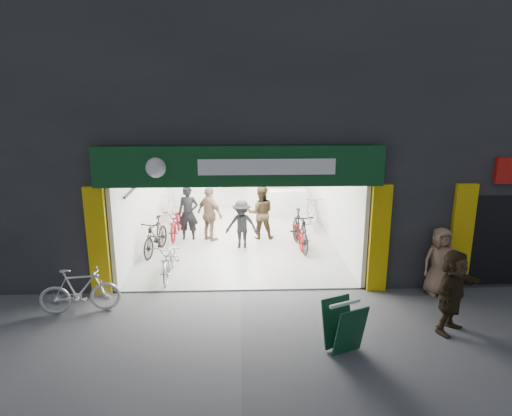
{
  "coord_description": "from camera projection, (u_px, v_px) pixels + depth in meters",
  "views": [
    {
      "loc": [
        -0.0,
        -10.04,
        4.73
      ],
      "look_at": [
        0.43,
        1.5,
        1.66
      ],
      "focal_mm": 32.0,
      "sensor_mm": 36.0,
      "label": 1
    }
  ],
  "objects": [
    {
      "name": "bike_left_front",
      "position": [
        170.0,
        259.0,
        11.65
      ],
      "size": [
        0.64,
        1.83,
        0.96
      ],
      "primitive_type": "imported",
      "rotation": [
        0.0,
        0.0,
        -0.01
      ],
      "color": "#A2A2A7",
      "rests_on": "ground"
    },
    {
      "name": "customer_c",
      "position": [
        242.0,
        225.0,
        13.56
      ],
      "size": [
        1.07,
        0.74,
        1.51
      ],
      "primitive_type": "imported",
      "rotation": [
        0.0,
        0.0,
        -0.2
      ],
      "color": "black",
      "rests_on": "ground"
    },
    {
      "name": "sandwich_board",
      "position": [
        344.0,
        325.0,
        8.31
      ],
      "size": [
        0.82,
        0.83,
        0.95
      ],
      "rotation": [
        0.0,
        0.0,
        0.42
      ],
      "color": "#0E3921",
      "rests_on": "ground"
    },
    {
      "name": "pedestrian_far",
      "position": [
        452.0,
        292.0,
        8.92
      ],
      "size": [
        1.52,
        1.43,
        1.71
      ],
      "primitive_type": "imported",
      "rotation": [
        0.0,
        0.0,
        0.72
      ],
      "color": "#332617",
      "rests_on": "ground"
    },
    {
      "name": "customer_a",
      "position": [
        188.0,
        214.0,
        14.33
      ],
      "size": [
        0.65,
        0.44,
        1.76
      ],
      "primitive_type": "imported",
      "rotation": [
        0.0,
        0.0,
        -0.03
      ],
      "color": "black",
      "rests_on": "ground"
    },
    {
      "name": "customer_d",
      "position": [
        210.0,
        214.0,
        14.21
      ],
      "size": [
        1.05,
        1.03,
        1.77
      ],
      "primitive_type": "imported",
      "rotation": [
        0.0,
        0.0,
        2.39
      ],
      "color": "#82624C",
      "rests_on": "ground"
    },
    {
      "name": "building",
      "position": [
        267.0,
        100.0,
        14.65
      ],
      "size": [
        17.0,
        10.27,
        8.0
      ],
      "color": "#232326",
      "rests_on": "ground"
    },
    {
      "name": "bike_right_front",
      "position": [
        300.0,
        230.0,
        13.61
      ],
      "size": [
        0.74,
        2.01,
        1.18
      ],
      "primitive_type": "imported",
      "rotation": [
        0.0,
        0.0,
        0.09
      ],
      "color": "black",
      "rests_on": "ground"
    },
    {
      "name": "bike_right_back",
      "position": [
        312.0,
        211.0,
        15.76
      ],
      "size": [
        0.59,
        1.98,
        1.19
      ],
      "primitive_type": "imported",
      "rotation": [
        0.0,
        0.0,
        -0.02
      ],
      "color": "#ACACB0",
      "rests_on": "ground"
    },
    {
      "name": "parked_bike",
      "position": [
        80.0,
        291.0,
        9.76
      ],
      "size": [
        1.74,
        0.74,
        1.01
      ],
      "primitive_type": "imported",
      "rotation": [
        0.0,
        0.0,
        1.73
      ],
      "color": "silver",
      "rests_on": "ground"
    },
    {
      "name": "bike_right_mid",
      "position": [
        299.0,
        233.0,
        13.92
      ],
      "size": [
        0.63,
        1.63,
        0.84
      ],
      "primitive_type": "imported",
      "rotation": [
        0.0,
        0.0,
        0.04
      ],
      "color": "#9A120E",
      "rests_on": "ground"
    },
    {
      "name": "pedestrian_near",
      "position": [
        439.0,
        261.0,
        10.58
      ],
      "size": [
        0.85,
        0.6,
        1.63
      ],
      "primitive_type": "imported",
      "rotation": [
        0.0,
        0.0,
        0.1
      ],
      "color": "#947056",
      "rests_on": "ground"
    },
    {
      "name": "customer_b",
      "position": [
        261.0,
        213.0,
        14.45
      ],
      "size": [
        0.84,
        0.66,
        1.73
      ],
      "primitive_type": "imported",
      "rotation": [
        0.0,
        0.0,
        3.14
      ],
      "color": "#382B19",
      "rests_on": "ground"
    },
    {
      "name": "ground",
      "position": [
        241.0,
        291.0,
        10.91
      ],
      "size": [
        60.0,
        60.0,
        0.0
      ],
      "primitive_type": "plane",
      "color": "#56565B",
      "rests_on": "ground"
    },
    {
      "name": "bike_left_back",
      "position": [
        172.0,
        205.0,
        16.74
      ],
      "size": [
        0.53,
        1.75,
        1.04
      ],
      "primitive_type": "imported",
      "rotation": [
        0.0,
        0.0,
        -0.02
      ],
      "color": "#BABABF",
      "rests_on": "ground"
    },
    {
      "name": "bike_left_midback",
      "position": [
        177.0,
        222.0,
        14.75
      ],
      "size": [
        0.68,
        1.88,
        0.98
      ],
      "primitive_type": "imported",
      "rotation": [
        0.0,
        0.0,
        -0.02
      ],
      "color": "maroon",
      "rests_on": "ground"
    },
    {
      "name": "bike_left_midfront",
      "position": [
        155.0,
        236.0,
        13.23
      ],
      "size": [
        0.85,
        1.86,
        1.08
      ],
      "primitive_type": "imported",
      "rotation": [
        0.0,
        0.0,
        -0.2
      ],
      "color": "black",
      "rests_on": "ground"
    }
  ]
}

